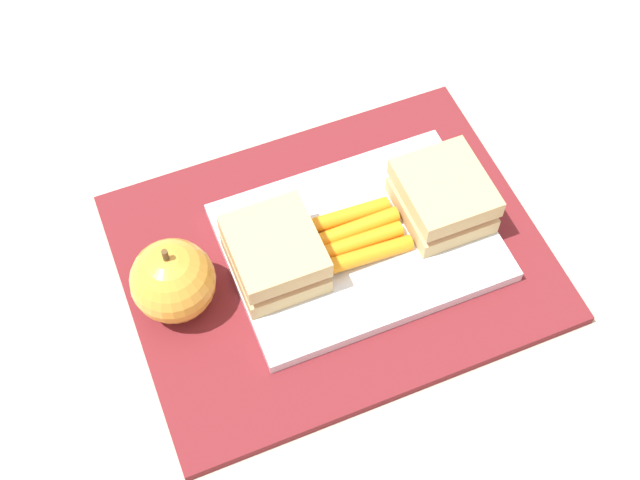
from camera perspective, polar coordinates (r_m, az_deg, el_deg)
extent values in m
plane|color=#B7AD99|center=(0.76, 0.88, -1.39)|extent=(2.40, 2.40, 0.00)
cube|color=maroon|center=(0.75, 0.88, -1.19)|extent=(0.36, 0.28, 0.01)
cube|color=white|center=(0.75, 2.66, -0.14)|extent=(0.23, 0.17, 0.01)
cube|color=tan|center=(0.76, 8.10, 2.34)|extent=(0.07, 0.08, 0.02)
cube|color=pink|center=(0.75, 8.22, 2.90)|extent=(0.07, 0.07, 0.01)
cube|color=tan|center=(0.74, 8.34, 3.48)|extent=(0.07, 0.08, 0.02)
cube|color=tan|center=(0.72, -2.98, -1.49)|extent=(0.07, 0.08, 0.02)
cube|color=pink|center=(0.71, -3.03, -0.96)|extent=(0.07, 0.07, 0.01)
cube|color=tan|center=(0.70, -3.07, -0.40)|extent=(0.07, 0.08, 0.02)
cylinder|color=orange|center=(0.75, 1.94, 1.65)|extent=(0.08, 0.01, 0.02)
cylinder|color=orange|center=(0.74, 2.54, 0.83)|extent=(0.08, 0.01, 0.02)
cylinder|color=orange|center=(0.74, 2.78, -0.09)|extent=(0.08, 0.01, 0.02)
cylinder|color=orange|center=(0.73, 3.44, -0.95)|extent=(0.08, 0.01, 0.02)
sphere|color=gold|center=(0.71, -9.79, -2.71)|extent=(0.07, 0.07, 0.07)
cylinder|color=brown|center=(0.67, -10.29, -1.02)|extent=(0.01, 0.01, 0.01)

